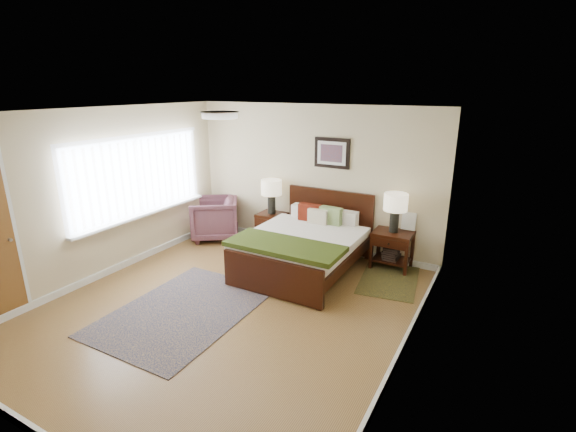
# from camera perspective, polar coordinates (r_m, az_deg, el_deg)

# --- Properties ---
(floor) EXTENTS (5.00, 5.00, 0.00)m
(floor) POSITION_cam_1_polar(r_m,az_deg,el_deg) (5.65, -8.09, -12.27)
(floor) COLOR olive
(floor) RESTS_ON ground
(back_wall) EXTENTS (4.50, 0.04, 2.50)m
(back_wall) POSITION_cam_1_polar(r_m,az_deg,el_deg) (7.22, 3.43, 5.14)
(back_wall) COLOR #CAB992
(back_wall) RESTS_ON ground
(front_wall) EXTENTS (4.50, 0.04, 2.50)m
(front_wall) POSITION_cam_1_polar(r_m,az_deg,el_deg) (3.66, -33.45, -10.43)
(front_wall) COLOR #CAB992
(front_wall) RESTS_ON ground
(left_wall) EXTENTS (0.04, 5.00, 2.50)m
(left_wall) POSITION_cam_1_polar(r_m,az_deg,el_deg) (6.73, -24.13, 2.70)
(left_wall) COLOR #CAB992
(left_wall) RESTS_ON ground
(right_wall) EXTENTS (0.04, 5.00, 2.50)m
(right_wall) POSITION_cam_1_polar(r_m,az_deg,el_deg) (4.24, 16.38, -4.51)
(right_wall) COLOR #CAB992
(right_wall) RESTS_ON ground
(ceiling) EXTENTS (4.50, 5.00, 0.02)m
(ceiling) POSITION_cam_1_polar(r_m,az_deg,el_deg) (4.93, -9.35, 13.91)
(ceiling) COLOR white
(ceiling) RESTS_ON back_wall
(window) EXTENTS (0.11, 2.72, 1.32)m
(window) POSITION_cam_1_polar(r_m,az_deg,el_deg) (7.09, -19.54, 4.97)
(window) COLOR silver
(window) RESTS_ON left_wall
(ceil_fixture) EXTENTS (0.44, 0.44, 0.08)m
(ceil_fixture) POSITION_cam_1_polar(r_m,az_deg,el_deg) (4.93, -9.33, 13.50)
(ceil_fixture) COLOR white
(ceil_fixture) RESTS_ON ceiling
(bed) EXTENTS (1.67, 2.01, 1.08)m
(bed) POSITION_cam_1_polar(r_m,az_deg,el_deg) (6.44, 2.31, -3.36)
(bed) COLOR black
(bed) RESTS_ON ground
(wall_art) EXTENTS (0.62, 0.05, 0.50)m
(wall_art) POSITION_cam_1_polar(r_m,az_deg,el_deg) (6.97, 6.02, 8.55)
(wall_art) COLOR black
(wall_art) RESTS_ON back_wall
(nightstand_left) EXTENTS (0.48, 0.44, 0.58)m
(nightstand_left) POSITION_cam_1_polar(r_m,az_deg,el_deg) (7.54, -2.31, -0.57)
(nightstand_left) COLOR black
(nightstand_left) RESTS_ON ground
(nightstand_right) EXTENTS (0.61, 0.46, 0.60)m
(nightstand_right) POSITION_cam_1_polar(r_m,az_deg,el_deg) (6.77, 14.04, -4.06)
(nightstand_right) COLOR black
(nightstand_right) RESTS_ON ground
(lamp_left) EXTENTS (0.36, 0.36, 0.61)m
(lamp_left) POSITION_cam_1_polar(r_m,az_deg,el_deg) (7.41, -2.28, 3.57)
(lamp_left) COLOR black
(lamp_left) RESTS_ON nightstand_left
(lamp_right) EXTENTS (0.36, 0.36, 0.61)m
(lamp_right) POSITION_cam_1_polar(r_m,az_deg,el_deg) (6.57, 14.49, 1.45)
(lamp_right) COLOR black
(lamp_right) RESTS_ON nightstand_right
(armchair) EXTENTS (1.18, 1.17, 0.78)m
(armchair) POSITION_cam_1_polar(r_m,az_deg,el_deg) (7.97, -10.01, -0.32)
(armchair) COLOR brown
(armchair) RESTS_ON ground
(rug_persian) EXTENTS (1.58, 2.21, 0.01)m
(rug_persian) POSITION_cam_1_polar(r_m,az_deg,el_deg) (5.68, -13.99, -12.42)
(rug_persian) COLOR #0C183C
(rug_persian) RESTS_ON ground
(rug_navy) EXTENTS (0.97, 1.31, 0.01)m
(rug_navy) POSITION_cam_1_polar(r_m,az_deg,el_deg) (6.48, 13.62, -8.50)
(rug_navy) COLOR black
(rug_navy) RESTS_ON ground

